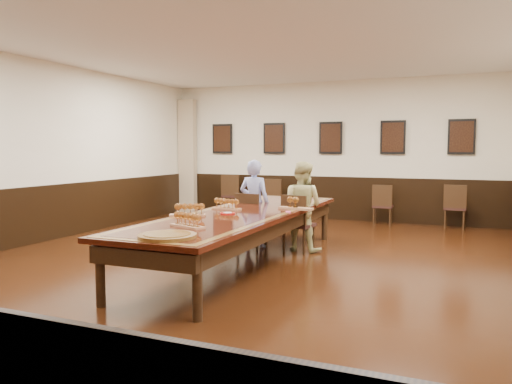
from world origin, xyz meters
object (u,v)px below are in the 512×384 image
at_px(conference_table, 242,222).
at_px(person_woman, 302,206).
at_px(chair_man, 252,220).
at_px(spare_chair_c, 383,205).
at_px(spare_chair_d, 455,207).
at_px(chair_woman, 299,223).
at_px(spare_chair_a, 234,194).
at_px(person_man, 254,203).
at_px(carved_platter, 167,236).
at_px(spare_chair_b, 277,198).

bearing_deg(conference_table, person_woman, 69.14).
height_order(chair_man, spare_chair_c, chair_man).
xyz_separation_m(spare_chair_d, person_woman, (-2.25, -3.35, 0.26)).
bearing_deg(spare_chair_c, chair_man, 61.67).
relative_size(spare_chair_c, spare_chair_d, 0.96).
bearing_deg(person_woman, chair_woman, 90.00).
height_order(spare_chair_a, spare_chair_c, spare_chair_a).
relative_size(chair_woman, spare_chair_a, 0.91).
xyz_separation_m(person_man, conference_table, (0.36, -1.29, -0.12)).
relative_size(chair_woman, person_woman, 0.64).
relative_size(spare_chair_a, carved_platter, 1.55).
xyz_separation_m(person_woman, carved_platter, (-0.34, -3.41, 0.05)).
xyz_separation_m(spare_chair_b, carved_platter, (1.38, -6.86, 0.30)).
bearing_deg(person_man, carved_platter, 100.92).
distance_m(spare_chair_c, carved_platter, 6.81).
relative_size(chair_woman, conference_table, 0.18).
height_order(chair_man, spare_chair_d, same).
height_order(spare_chair_b, carved_platter, spare_chair_b).
relative_size(person_woman, conference_table, 0.29).
distance_m(spare_chair_a, person_woman, 4.62).
bearing_deg(conference_table, person_man, 105.68).
distance_m(chair_woman, spare_chair_b, 3.93).
bearing_deg(carved_platter, spare_chair_d, 69.07).
height_order(chair_woman, spare_chair_d, chair_woman).
relative_size(spare_chair_b, spare_chair_c, 1.07).
bearing_deg(person_man, spare_chair_b, -73.13).
relative_size(spare_chair_c, person_woman, 0.61).
xyz_separation_m(person_man, person_woman, (0.84, -0.03, -0.01)).
height_order(person_woman, conference_table, person_woman).
height_order(spare_chair_a, carved_platter, spare_chair_a).
xyz_separation_m(chair_woman, conference_table, (-0.47, -1.16, 0.15)).
xyz_separation_m(chair_man, conference_table, (0.37, -1.20, 0.15)).
bearing_deg(chair_man, spare_chair_b, -73.58).
height_order(spare_chair_b, person_man, person_man).
bearing_deg(spare_chair_d, chair_man, 48.84).
bearing_deg(carved_platter, conference_table, 93.81).
bearing_deg(chair_woman, spare_chair_a, -43.74).
distance_m(chair_man, person_woman, 0.89).
height_order(chair_man, carved_platter, chair_man).
bearing_deg(chair_woman, spare_chair_c, -95.45).
height_order(person_man, conference_table, person_man).
height_order(person_man, carved_platter, person_man).
bearing_deg(spare_chair_a, chair_man, 118.20).
bearing_deg(spare_chair_c, spare_chair_d, 179.87).
distance_m(chair_man, person_man, 0.29).
bearing_deg(person_woman, spare_chair_a, -42.85).
bearing_deg(person_woman, person_man, 5.63).
bearing_deg(person_man, person_woman, -179.79).
bearing_deg(person_woman, spare_chair_c, -95.61).
distance_m(person_man, person_woman, 0.84).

